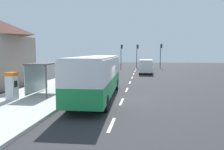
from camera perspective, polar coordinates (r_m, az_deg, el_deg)
name	(u,v)px	position (r m, az deg, el deg)	size (l,w,h in m)	color
ground_plane	(130,78)	(30.49, 4.80, -0.72)	(56.00, 92.00, 0.04)	#2D2D30
sidewalk_platform	(51,91)	(20.26, -15.72, -4.02)	(6.20, 30.00, 0.18)	beige
lane_stripe_seg_0	(112,125)	(10.92, -0.12, -12.83)	(0.16, 2.20, 0.01)	silver
lane_stripe_seg_1	(122,102)	(15.71, 2.51, -6.98)	(0.16, 2.20, 0.01)	silver
lane_stripe_seg_2	(127,90)	(20.59, 3.88, -3.88)	(0.16, 2.20, 0.01)	silver
lane_stripe_seg_3	(130,83)	(25.52, 4.71, -1.97)	(0.16, 2.20, 0.01)	silver
lane_stripe_seg_4	(132,78)	(30.47, 5.27, -0.68)	(0.16, 2.20, 0.01)	silver
lane_stripe_seg_5	(134,74)	(35.44, 5.68, 0.25)	(0.16, 2.20, 0.01)	silver
lane_stripe_seg_6	(135,71)	(40.42, 5.98, 0.95)	(0.16, 2.20, 0.01)	silver
lane_stripe_seg_7	(136,69)	(45.40, 6.22, 1.50)	(0.16, 2.20, 0.01)	silver
bus	(97,74)	(16.63, -3.88, 0.15)	(2.92, 11.09, 3.21)	#1E8C47
white_van	(146,66)	(36.27, 8.85, 2.46)	(2.23, 5.28, 2.30)	white
sedan_near	(146,66)	(44.66, 8.84, 2.40)	(1.95, 4.45, 1.52)	black
ticket_machine	(12,86)	(16.98, -24.67, -2.55)	(0.66, 0.76, 1.94)	silver
recycling_bin_yellow	(71,87)	(18.63, -10.57, -2.99)	(0.52, 0.52, 0.95)	yellow
recycling_bin_orange	(74,85)	(19.28, -9.91, -2.68)	(0.52, 0.52, 0.95)	orange
recycling_bin_green	(76,84)	(19.94, -9.29, -2.38)	(0.52, 0.52, 0.95)	green
recycling_bin_red	(79,83)	(20.60, -8.71, -2.10)	(0.52, 0.52, 0.95)	red
traffic_light_near_side	(161,52)	(48.23, 12.65, 5.83)	(0.49, 0.28, 5.32)	#2D2D2D
traffic_light_far_side	(121,52)	(49.12, 2.48, 5.91)	(0.49, 0.28, 5.24)	#2D2D2D
traffic_light_median	(137,52)	(49.70, 6.61, 5.89)	(0.49, 0.28, 5.26)	#2D2D2D
bus_shelter	(43,70)	(18.76, -17.65, 1.32)	(1.80, 4.00, 2.50)	#4C4C51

